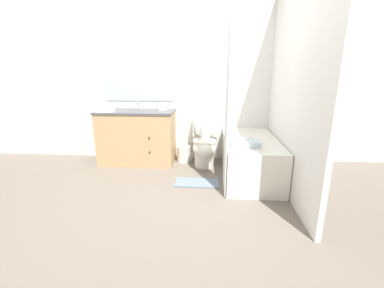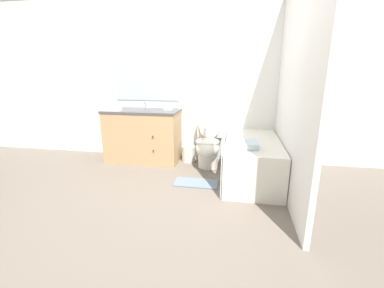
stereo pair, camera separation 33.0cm
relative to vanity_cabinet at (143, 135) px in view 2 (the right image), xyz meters
name	(u,v)px [view 2 (the right image)]	position (x,y,z in m)	size (l,w,h in m)	color
ground_plane	(164,206)	(0.73, -1.37, -0.42)	(14.00, 14.00, 0.00)	#6B6056
wall_back	(191,81)	(0.72, 0.30, 0.83)	(8.00, 0.06, 2.50)	silver
wall_right	(291,85)	(2.06, -0.55, 0.83)	(0.05, 2.64, 2.50)	silver
vanity_cabinet	(143,135)	(0.00, 0.00, 0.00)	(1.16, 0.58, 0.83)	tan
sink_faucet	(146,106)	(0.00, 0.19, 0.44)	(0.14, 0.12, 0.12)	silver
toilet	(208,144)	(1.05, -0.07, -0.07)	(0.38, 0.67, 0.87)	silver
bathtub	(252,159)	(1.68, -0.44, -0.15)	(0.69, 1.42, 0.53)	silver
shower_curtain	(225,112)	(1.32, -0.90, 0.54)	(0.01, 0.46, 1.91)	white
wastebasket	(188,154)	(0.72, 0.09, -0.30)	(0.21, 0.21, 0.25)	silver
tissue_box	(169,107)	(0.41, 0.07, 0.45)	(0.12, 0.12, 0.11)	silver
hand_towel_folded	(112,109)	(-0.41, -0.15, 0.43)	(0.25, 0.14, 0.05)	white
bath_towel_folded	(244,145)	(1.56, -0.79, 0.14)	(0.33, 0.26, 0.07)	silver
bath_mat	(196,183)	(0.98, -0.75, -0.41)	(0.56, 0.29, 0.02)	slate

